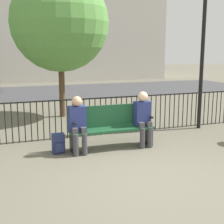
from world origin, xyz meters
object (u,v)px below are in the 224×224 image
object	(u,v)px
park_bench	(111,125)
backpack	(58,144)
seated_person_0	(78,122)
tree_0	(60,23)
seated_person_1	(143,116)
lamp_post	(204,27)

from	to	relation	value
park_bench	backpack	world-z (taller)	park_bench
seated_person_0	tree_0	distance (m)	4.43
seated_person_1	lamp_post	world-z (taller)	lamp_post
backpack	tree_0	distance (m)	4.62
park_bench	tree_0	bearing A→B (deg)	94.78
park_bench	seated_person_1	size ratio (longest dim) A/B	1.52
park_bench	backpack	size ratio (longest dim) A/B	4.45
seated_person_0	seated_person_1	world-z (taller)	seated_person_1
park_bench	backpack	distance (m)	1.18
seated_person_0	backpack	xyz separation A→B (m)	(-0.38, 0.14, -0.46)
lamp_post	tree_0	bearing A→B (deg)	138.06
backpack	park_bench	bearing A→B (deg)	-0.38
seated_person_0	lamp_post	bearing A→B (deg)	14.61
tree_0	seated_person_1	bearing A→B (deg)	-75.05
seated_person_1	tree_0	distance (m)	4.51
seated_person_1	tree_0	world-z (taller)	tree_0
lamp_post	seated_person_0	bearing A→B (deg)	-165.39
tree_0	lamp_post	world-z (taller)	tree_0
lamp_post	backpack	bearing A→B (deg)	-168.63
seated_person_0	backpack	size ratio (longest dim) A/B	2.86
seated_person_1	lamp_post	bearing A→B (deg)	23.60
park_bench	seated_person_0	size ratio (longest dim) A/B	1.55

